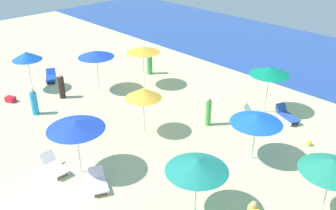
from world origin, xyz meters
TOP-DOWN VIEW (x-y plane):
  - ocean at (0.00, 23.56)m, footprint 60.00×12.88m
  - umbrella_0 at (4.04, 4.39)m, footprint 2.28×2.28m
  - umbrella_1 at (1.26, 13.19)m, footprint 2.18×2.18m
  - lounge_chair_1_0 at (1.28, 12.20)m, footprint 1.49×0.82m
  - lounge_chair_1_1 at (2.62, 13.23)m, footprint 1.61×1.10m
  - umbrella_2 at (-1.05, 2.63)m, footprint 2.41×2.41m
  - lounge_chair_2_0 at (-1.86, 1.80)m, footprint 1.47×0.67m
  - lounge_chair_2_1 at (0.31, 2.60)m, footprint 1.49×1.13m
  - umbrella_3 at (3.45, 8.86)m, footprint 2.32×2.32m
  - umbrella_4 at (7.41, 7.56)m, footprint 2.26×2.26m
  - umbrella_5 at (-6.29, 10.66)m, footprint 2.12×2.12m
  - umbrella_7 at (-1.70, 6.78)m, footprint 1.82×1.82m
  - umbrella_8 at (-7.71, 8.08)m, footprint 2.22×2.22m
  - umbrella_9 at (-10.76, 5.04)m, footprint 1.83×1.83m
  - lounge_chair_9_0 at (-11.26, 6.63)m, footprint 1.64×1.29m
  - beachgoer_0 at (-7.59, 12.28)m, footprint 0.53×0.53m
  - beachgoer_2 at (-8.31, 5.84)m, footprint 0.53×0.53m
  - beachgoer_3 at (0.02, 9.73)m, footprint 0.42×0.42m
  - beachgoer_4 at (-7.44, 3.67)m, footprint 0.53×0.53m
  - cooler_box_0 at (-9.95, 3.29)m, footprint 0.68×0.60m
  - beach_ball_1 at (4.73, 11.77)m, footprint 0.27×0.27m

SIDE VIEW (x-z plane):
  - ocean at x=0.00m, z-range 0.00..0.12m
  - beach_ball_1 at x=4.73m, z-range 0.00..0.27m
  - cooler_box_0 at x=-9.95m, z-range 0.00..0.32m
  - lounge_chair_1_0 at x=1.28m, z-range -0.09..0.54m
  - lounge_chair_2_1 at x=0.31m, z-range -0.08..0.53m
  - lounge_chair_9_0 at x=-11.26m, z-range -0.08..0.56m
  - lounge_chair_2_0 at x=-1.86m, z-range -0.09..0.62m
  - lounge_chair_1_1 at x=2.62m, z-range -0.10..0.65m
  - beachgoer_4 at x=-7.44m, z-range -0.06..1.46m
  - beachgoer_2 at x=-8.31m, z-range -0.06..1.47m
  - beachgoer_3 at x=0.02m, z-range -0.05..1.55m
  - beachgoer_0 at x=-7.59m, z-range -0.06..1.63m
  - umbrella_3 at x=3.45m, z-range 0.93..3.21m
  - umbrella_0 at x=4.04m, z-range 0.95..3.35m
  - umbrella_7 at x=-1.70m, z-range 0.98..3.47m
  - umbrella_9 at x=-10.76m, z-range 1.00..3.52m
  - umbrella_4 at x=7.41m, z-range 1.03..3.58m
  - umbrella_2 at x=-1.05m, z-range 1.08..3.59m
  - umbrella_8 at x=-7.71m, z-range 1.11..3.74m
  - umbrella_5 at x=-6.29m, z-range 1.14..3.78m
  - umbrella_1 at x=1.26m, z-range 1.13..3.83m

